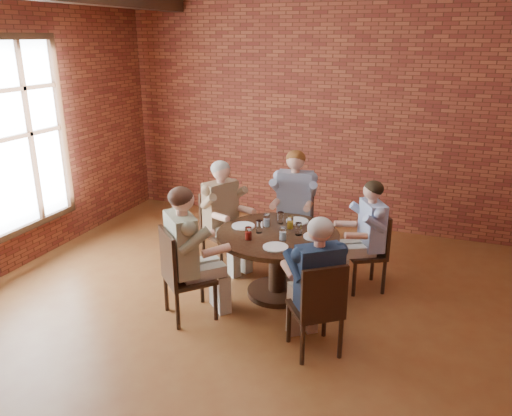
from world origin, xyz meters
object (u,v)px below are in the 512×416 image
(dining_table, at_px, (278,252))
(diner_d, at_px, (188,254))
(chair_e, at_px, (319,306))
(diner_e, at_px, (316,286))
(smartphone, at_px, (307,250))
(chair_b, at_px, (295,216))
(chair_d, at_px, (180,272))
(chair_c, at_px, (220,226))
(chair_a, at_px, (372,248))
(diner_a, at_px, (366,236))
(diner_c, at_px, (224,215))
(diner_b, at_px, (294,205))

(dining_table, bearing_deg, diner_d, -132.97)
(chair_e, xyz_separation_m, diner_e, (-0.05, 0.07, 0.16))
(smartphone, bearing_deg, dining_table, 153.14)
(chair_e, bearing_deg, smartphone, -101.96)
(chair_b, distance_m, diner_d, 2.02)
(diner_e, height_order, smartphone, diner_e)
(chair_d, relative_size, smartphone, 6.33)
(diner_d, relative_size, diner_e, 1.06)
(chair_c, relative_size, diner_d, 0.68)
(smartphone, bearing_deg, chair_b, 121.96)
(diner_d, distance_m, smartphone, 1.20)
(chair_d, distance_m, diner_e, 1.44)
(chair_a, bearing_deg, diner_a, -90.00)
(chair_e, bearing_deg, diner_d, -44.89)
(chair_a, bearing_deg, diner_c, -117.44)
(diner_a, xyz_separation_m, diner_d, (-1.59, -1.26, 0.06))
(chair_c, height_order, smartphone, chair_c)
(chair_b, xyz_separation_m, diner_c, (-0.71, -0.72, 0.15))
(diner_a, xyz_separation_m, chair_d, (-1.65, -1.33, -0.12))
(diner_a, height_order, chair_b, diner_a)
(diner_c, bearing_deg, diner_a, -60.32)
(chair_c, distance_m, diner_e, 2.14)
(diner_b, height_order, chair_d, diner_b)
(diner_b, xyz_separation_m, chair_e, (0.86, -2.04, -0.20))
(dining_table, relative_size, chair_d, 1.38)
(diner_e, bearing_deg, chair_a, -138.44)
(diner_c, bearing_deg, dining_table, -90.00)
(dining_table, height_order, chair_d, chair_d)
(chair_c, relative_size, chair_e, 1.02)
(diner_b, xyz_separation_m, diner_d, (-0.55, -1.84, -0.01))
(diner_a, bearing_deg, diner_e, -38.96)
(chair_a, bearing_deg, chair_e, -38.99)
(diner_b, bearing_deg, diner_e, -75.39)
(diner_d, bearing_deg, diner_e, -142.53)
(diner_c, distance_m, chair_e, 2.14)
(chair_c, bearing_deg, diner_a, -61.71)
(diner_c, distance_m, diner_e, 2.05)
(dining_table, xyz_separation_m, chair_a, (0.96, 0.55, -0.03))
(diner_b, relative_size, diner_e, 1.07)
(dining_table, relative_size, diner_d, 0.96)
(chair_a, relative_size, chair_c, 0.96)
(chair_a, relative_size, chair_b, 0.93)
(diner_b, relative_size, chair_e, 1.52)
(chair_c, height_order, diner_e, diner_e)
(chair_d, bearing_deg, diner_d, -90.00)
(diner_d, xyz_separation_m, diner_e, (1.36, -0.13, -0.04))
(chair_d, bearing_deg, diner_b, -64.96)
(diner_c, bearing_deg, smartphone, -93.23)
(chair_b, distance_m, chair_c, 1.04)
(chair_a, xyz_separation_m, chair_d, (-1.72, -1.37, 0.03))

